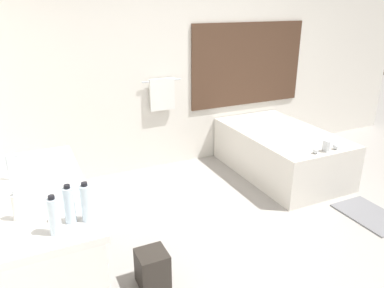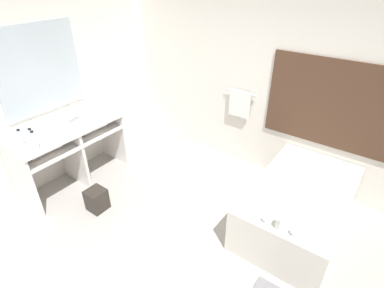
{
  "view_description": "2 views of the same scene",
  "coord_description": "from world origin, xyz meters",
  "px_view_note": "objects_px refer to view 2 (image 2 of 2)",
  "views": [
    {
      "loc": [
        -1.91,
        -2.12,
        2.07
      ],
      "look_at": [
        -0.45,
        0.96,
        0.76
      ],
      "focal_mm": 35.0,
      "sensor_mm": 36.0,
      "label": 1
    },
    {
      "loc": [
        1.5,
        -1.51,
        2.72
      ],
      "look_at": [
        -0.39,
        1.1,
        0.78
      ],
      "focal_mm": 28.0,
      "sensor_mm": 36.0,
      "label": 2
    }
  ],
  "objects_px": {
    "water_bottle_3": "(32,138)",
    "water_bottle_1": "(21,139)",
    "bathtub": "(299,204)",
    "waste_bin": "(97,200)",
    "water_bottle_2": "(34,141)",
    "soap_dispenser": "(33,128)"
  },
  "relations": [
    {
      "from": "water_bottle_2",
      "to": "soap_dispenser",
      "type": "xyz_separation_m",
      "value": [
        -0.36,
        0.18,
        -0.03
      ]
    },
    {
      "from": "water_bottle_1",
      "to": "water_bottle_2",
      "type": "distance_m",
      "value": 0.19
    },
    {
      "from": "water_bottle_1",
      "to": "soap_dispenser",
      "type": "bearing_deg",
      "value": 126.78
    },
    {
      "from": "water_bottle_2",
      "to": "water_bottle_3",
      "type": "relative_size",
      "value": 1.02
    },
    {
      "from": "water_bottle_3",
      "to": "waste_bin",
      "type": "distance_m",
      "value": 1.07
    },
    {
      "from": "water_bottle_2",
      "to": "waste_bin",
      "type": "distance_m",
      "value": 1.03
    },
    {
      "from": "bathtub",
      "to": "water_bottle_2",
      "type": "xyz_separation_m",
      "value": [
        -2.63,
        -1.55,
        0.7
      ]
    },
    {
      "from": "bathtub",
      "to": "water_bottle_3",
      "type": "bearing_deg",
      "value": -150.64
    },
    {
      "from": "water_bottle_2",
      "to": "water_bottle_3",
      "type": "bearing_deg",
      "value": 166.54
    },
    {
      "from": "bathtub",
      "to": "water_bottle_3",
      "type": "xyz_separation_m",
      "value": [
        -2.72,
        -1.53,
        0.69
      ]
    },
    {
      "from": "water_bottle_1",
      "to": "water_bottle_2",
      "type": "relative_size",
      "value": 0.96
    },
    {
      "from": "water_bottle_3",
      "to": "water_bottle_1",
      "type": "bearing_deg",
      "value": -137.42
    },
    {
      "from": "water_bottle_1",
      "to": "bathtub",
      "type": "bearing_deg",
      "value": 29.85
    },
    {
      "from": "soap_dispenser",
      "to": "waste_bin",
      "type": "xyz_separation_m",
      "value": [
        0.83,
        0.14,
        -0.83
      ]
    },
    {
      "from": "water_bottle_2",
      "to": "soap_dispenser",
      "type": "height_order",
      "value": "water_bottle_2"
    },
    {
      "from": "soap_dispenser",
      "to": "waste_bin",
      "type": "height_order",
      "value": "soap_dispenser"
    },
    {
      "from": "bathtub",
      "to": "waste_bin",
      "type": "bearing_deg",
      "value": -150.24
    },
    {
      "from": "water_bottle_3",
      "to": "soap_dispenser",
      "type": "xyz_separation_m",
      "value": [
        -0.27,
        0.16,
        -0.03
      ]
    },
    {
      "from": "waste_bin",
      "to": "water_bottle_2",
      "type": "bearing_deg",
      "value": -146.08
    },
    {
      "from": "bathtub",
      "to": "soap_dispenser",
      "type": "height_order",
      "value": "soap_dispenser"
    },
    {
      "from": "bathtub",
      "to": "waste_bin",
      "type": "height_order",
      "value": "bathtub"
    },
    {
      "from": "bathtub",
      "to": "water_bottle_1",
      "type": "xyz_separation_m",
      "value": [
        -2.81,
        -1.61,
        0.69
      ]
    }
  ]
}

